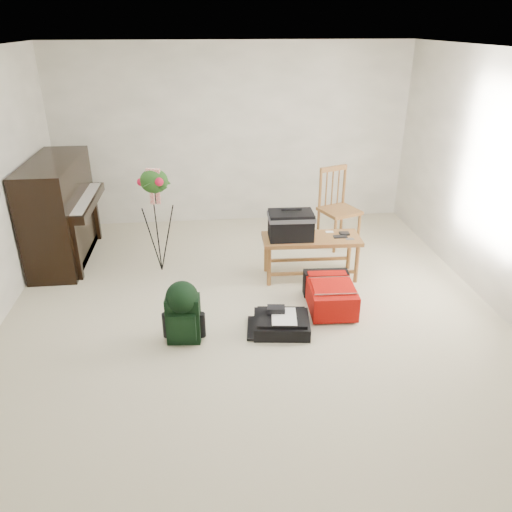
{
  "coord_description": "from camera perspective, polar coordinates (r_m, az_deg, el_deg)",
  "views": [
    {
      "loc": [
        -0.43,
        -4.32,
        2.72
      ],
      "look_at": [
        0.07,
        0.35,
        0.5
      ],
      "focal_mm": 35.0,
      "sensor_mm": 36.0,
      "label": 1
    }
  ],
  "objects": [
    {
      "name": "dining_chair",
      "position": [
        6.64,
        9.45,
        5.42
      ],
      "size": [
        0.57,
        0.57,
        1.03
      ],
      "rotation": [
        0.0,
        0.0,
        0.37
      ],
      "color": "#965931",
      "rests_on": "floor"
    },
    {
      "name": "flower_stand",
      "position": [
        5.88,
        -11.18,
        3.92
      ],
      "size": [
        0.5,
        0.5,
        1.28
      ],
      "rotation": [
        0.0,
        0.0,
        -0.28
      ],
      "color": "black",
      "rests_on": "floor"
    },
    {
      "name": "ceiling",
      "position": [
        4.35,
        -0.44,
        22.4
      ],
      "size": [
        5.0,
        5.5,
        0.01
      ],
      "primitive_type": "cube",
      "color": "white",
      "rests_on": "wall_back"
    },
    {
      "name": "red_suitcase",
      "position": [
        5.27,
        8.35,
        -4.11
      ],
      "size": [
        0.49,
        0.7,
        0.29
      ],
      "rotation": [
        0.0,
        0.0,
        -0.05
      ],
      "color": "#BE0B08",
      "rests_on": "floor"
    },
    {
      "name": "black_duffel",
      "position": [
        4.86,
        2.92,
        -7.66
      ],
      "size": [
        0.58,
        0.49,
        0.22
      ],
      "rotation": [
        0.0,
        0.0,
        -0.12
      ],
      "color": "black",
      "rests_on": "floor"
    },
    {
      "name": "piano",
      "position": [
        6.53,
        -21.4,
        4.57
      ],
      "size": [
        0.71,
        1.5,
        1.25
      ],
      "color": "black",
      "rests_on": "floor"
    },
    {
      "name": "wall_right",
      "position": [
        5.43,
        27.09,
        6.8
      ],
      "size": [
        0.04,
        5.5,
        2.5
      ],
      "primitive_type": "cube",
      "color": "white",
      "rests_on": "floor"
    },
    {
      "name": "bench",
      "position": [
        5.61,
        4.76,
        3.04
      ],
      "size": [
        1.12,
        0.48,
        0.85
      ],
      "rotation": [
        0.0,
        0.0,
        -0.03
      ],
      "color": "#965931",
      "rests_on": "floor"
    },
    {
      "name": "wall_back",
      "position": [
        7.24,
        -2.64,
        13.55
      ],
      "size": [
        5.0,
        0.04,
        2.5
      ],
      "primitive_type": "cube",
      "color": "white",
      "rests_on": "floor"
    },
    {
      "name": "floor",
      "position": [
        5.13,
        -0.35,
        -6.74
      ],
      "size": [
        5.0,
        5.5,
        0.01
      ],
      "primitive_type": "cube",
      "color": "beige",
      "rests_on": "ground"
    },
    {
      "name": "green_backpack",
      "position": [
        4.62,
        -8.36,
        -6.06
      ],
      "size": [
        0.32,
        0.3,
        0.61
      ],
      "rotation": [
        0.0,
        0.0,
        -0.09
      ],
      "color": "black",
      "rests_on": "floor"
    }
  ]
}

